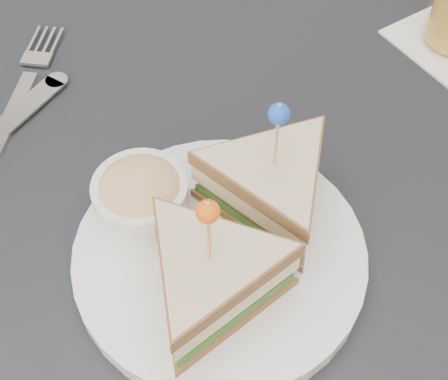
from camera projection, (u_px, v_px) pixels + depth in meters
table at (213, 276)px, 0.60m from camera, size 0.80×0.80×0.75m
plate_meal at (227, 232)px, 0.50m from camera, size 0.28×0.29×0.14m
cutlery_fork at (24, 87)px, 0.65m from camera, size 0.04×0.21×0.01m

